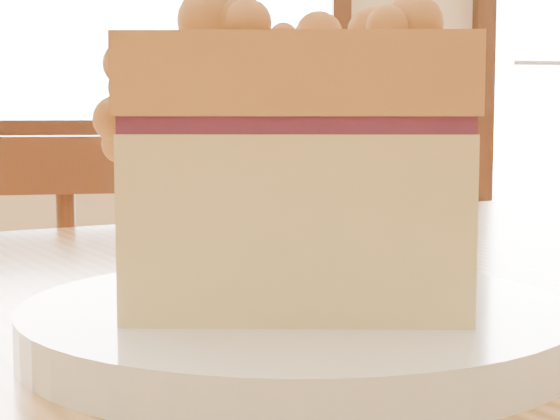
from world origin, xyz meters
name	(u,v)px	position (x,y,z in m)	size (l,w,h in m)	color
plate	(296,327)	(0.06, 0.29, 0.76)	(0.22, 0.22, 0.02)	white
cake_slice	(290,160)	(0.06, 0.29, 0.83)	(0.15, 0.12, 0.12)	tan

